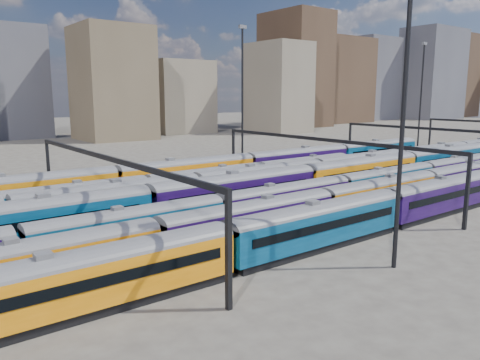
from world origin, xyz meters
TOP-DOWN VIEW (x-y plane):
  - ground at (0.00, 0.00)m, footprint 500.00×500.00m
  - rake_0 at (14.18, -15.00)m, footprint 143.46×3.00m
  - rake_1 at (-10.18, -10.00)m, footprint 136.49×2.85m
  - rake_2 at (-19.85, -5.00)m, footprint 130.94×2.74m
  - rake_3 at (7.09, 0.00)m, footprint 136.89×3.34m
  - rake_4 at (14.24, 5.00)m, footprint 126.39×3.08m
  - rake_5 at (-20.35, 10.00)m, footprint 92.50×2.71m
  - rake_6 at (-12.93, 15.00)m, footprint 132.58×3.23m
  - gantry_1 at (-20.00, 0.00)m, footprint 0.35×40.35m
  - gantry_2 at (10.00, 0.00)m, footprint 0.35×40.35m
  - gantry_3 at (40.00, 0.00)m, footprint 0.35×40.35m
  - mast_2 at (-5.00, -22.00)m, footprint 1.40×0.50m
  - mast_3 at (15.00, 24.00)m, footprint 1.40×0.50m
  - mast_5 at (65.00, 20.00)m, footprint 1.40×0.50m
  - skyline at (104.75, 105.73)m, footprint 399.22×60.48m

SIDE VIEW (x-z plane):
  - ground at x=0.00m, z-range 0.00..0.00m
  - rake_5 at x=-20.35m, z-range 0.11..4.66m
  - rake_2 at x=-19.85m, z-range 0.12..4.71m
  - rake_1 at x=-10.18m, z-range 0.12..4.91m
  - rake_0 at x=14.18m, z-range 0.13..5.17m
  - rake_4 at x=14.24m, z-range 0.13..5.32m
  - rake_6 at x=-12.93m, z-range 0.14..5.59m
  - rake_3 at x=7.09m, z-range 0.14..5.78m
  - gantry_1 at x=-20.00m, z-range 2.78..10.80m
  - gantry_2 at x=10.00m, z-range 2.78..10.80m
  - gantry_3 at x=40.00m, z-range 2.78..10.80m
  - mast_2 at x=-5.00m, z-range 1.17..26.77m
  - mast_3 at x=15.00m, z-range 1.17..26.77m
  - mast_5 at x=65.00m, z-range 1.17..26.77m
  - skyline at x=104.75m, z-range -4.18..45.85m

